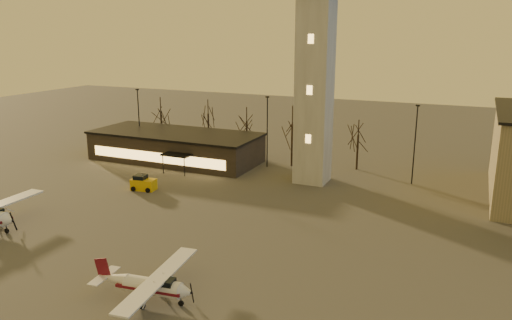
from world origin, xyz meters
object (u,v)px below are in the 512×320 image
at_px(terminal, 176,146).
at_px(cessna_front, 155,289).
at_px(control_tower, 316,53).
at_px(service_cart, 143,184).

relative_size(terminal, cessna_front, 2.45).
bearing_deg(control_tower, cessna_front, -91.96).
bearing_deg(cessna_front, service_cart, 121.46).
bearing_deg(control_tower, service_cart, -146.04).
distance_m(terminal, cessna_front, 40.82).
bearing_deg(service_cart, cessna_front, -59.44).
bearing_deg(control_tower, terminal, 174.85).
bearing_deg(terminal, control_tower, -5.15).
height_order(terminal, cessna_front, terminal).
bearing_deg(cessna_front, terminal, 114.05).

